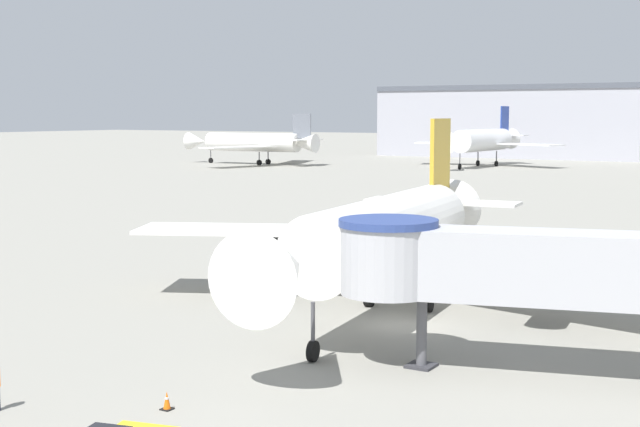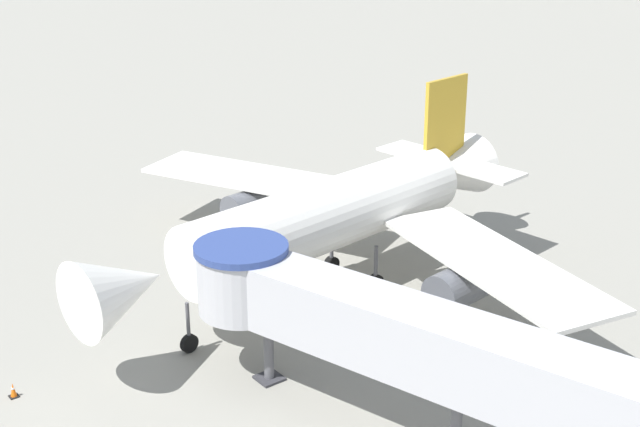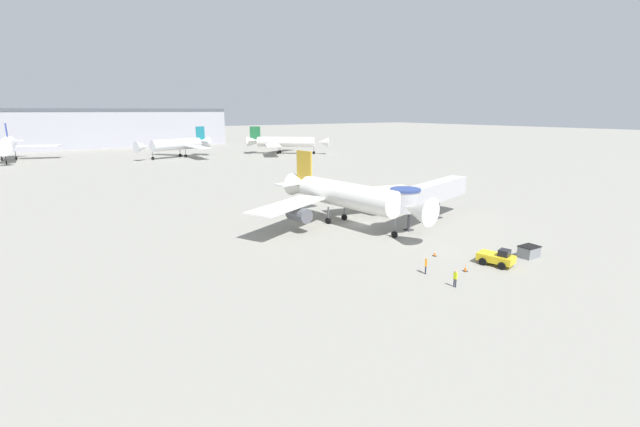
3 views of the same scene
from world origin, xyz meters
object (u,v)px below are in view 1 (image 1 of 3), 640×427
Objects in this scene: jet_bridge at (552,267)px; background_jet_blue_tail at (483,140)px; traffic_cone_near_nose at (167,401)px; main_airplane at (389,234)px; background_jet_gray_tail at (255,142)px.

jet_bridge is 143.78m from background_jet_blue_tail.
jet_bridge is 29.92× the size of traffic_cone_near_nose.
jet_bridge is at bearing -39.22° from main_airplane.
main_airplane reaches higher than traffic_cone_near_nose.
background_jet_blue_tail is at bearing 101.51° from main_airplane.
jet_bridge is at bearing 46.06° from traffic_cone_near_nose.
jet_bridge reaches higher than traffic_cone_near_nose.
traffic_cone_near_nose is at bearing -149.29° from jet_bridge.
main_airplane is 12.21m from jet_bridge.
background_jet_blue_tail is 0.91× the size of background_jet_gray_tail.
background_jet_blue_tail reaches higher than main_airplane.
jet_bridge is 0.55× the size of background_jet_gray_tail.
background_jet_gray_tail is (-95.71, 116.79, 0.16)m from jet_bridge.
background_jet_blue_tail is (-42.40, 127.24, 0.96)m from main_airplane.
background_jet_gray_tail is at bearing -156.37° from background_jet_blue_tail.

